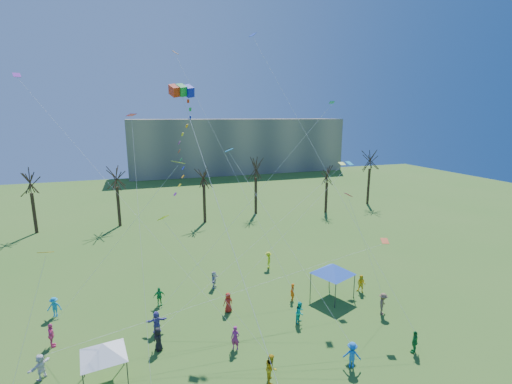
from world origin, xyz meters
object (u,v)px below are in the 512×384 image
object	(u,v)px
distant_building	(238,146)
canopy_tent_blue	(333,269)
big_box_kite	(187,149)
canopy_tent_white	(103,350)

from	to	relation	value
distant_building	canopy_tent_blue	distance (m)	74.52
big_box_kite	canopy_tent_white	world-z (taller)	big_box_kite
canopy_tent_white	canopy_tent_blue	xyz separation A→B (m)	(18.62, 4.92, 0.39)
big_box_kite	canopy_tent_white	xyz separation A→B (m)	(-6.21, -5.44, -11.32)
canopy_tent_blue	big_box_kite	bearing A→B (deg)	177.59
distant_building	big_box_kite	world-z (taller)	big_box_kite
distant_building	canopy_tent_blue	bearing A→B (deg)	-99.35
distant_building	canopy_tent_white	distance (m)	84.26
canopy_tent_white	canopy_tent_blue	size ratio (longest dim) A/B	0.91
distant_building	canopy_tent_white	xyz separation A→B (m)	(-30.70, -78.30, -5.21)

